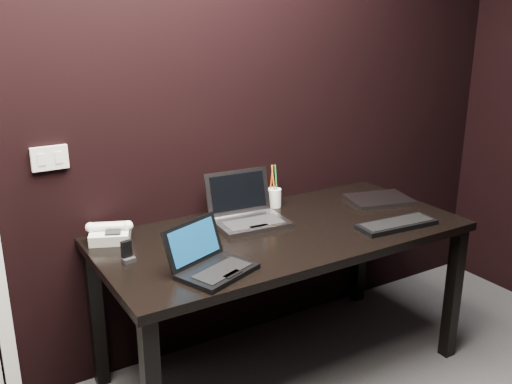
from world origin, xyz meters
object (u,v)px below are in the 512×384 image
desk (283,245)px  desk_phone (110,233)px  netbook (211,263)px  silver_laptop (247,214)px  mobile_phone (127,254)px  ext_keyboard (397,224)px  pen_cup (274,197)px  closed_laptop (379,199)px

desk → desk_phone: desk_phone is taller
desk → netbook: bearing=-155.7°
silver_laptop → mobile_phone: bearing=-168.6°
silver_laptop → ext_keyboard: 0.70m
ext_keyboard → mobile_phone: size_ratio=4.63×
desk → pen_cup: (0.14, 0.30, 0.13)m
desk → closed_laptop: bearing=6.6°
desk → pen_cup: pen_cup is taller
desk_phone → mobile_phone: bearing=-91.5°
pen_cup → desk: bearing=-115.4°
ext_keyboard → closed_laptop: size_ratio=1.09×
ext_keyboard → pen_cup: (-0.34, 0.54, 0.04)m
silver_laptop → desk_phone: 0.64m
ext_keyboard → pen_cup: 0.64m
pen_cup → silver_laptop: bearing=-150.9°
pen_cup → mobile_phone: bearing=-163.5°
netbook → desk_phone: netbook is taller
silver_laptop → pen_cup: 0.27m
netbook → closed_laptop: (1.15, 0.29, -0.03)m
desk → netbook: 0.54m
desk → silver_laptop: size_ratio=4.81×
netbook → mobile_phone: netbook is taller
silver_laptop → ext_keyboard: silver_laptop is taller
silver_laptop → mobile_phone: silver_laptop is taller
silver_laptop → closed_laptop: (0.75, -0.09, -0.03)m
ext_keyboard → silver_laptop: bearing=144.3°
desk → closed_laptop: (0.66, 0.08, 0.09)m
netbook → silver_laptop: bearing=44.6°
mobile_phone → netbook: bearing=-46.5°
silver_laptop → closed_laptop: 0.76m
desk_phone → mobile_phone: desk_phone is taller
desk_phone → pen_cup: size_ratio=0.97×
closed_laptop → desk_phone: 1.40m
closed_laptop → netbook: bearing=-165.6°
netbook → pen_cup: (0.63, 0.52, 0.01)m
silver_laptop → desk_phone: silver_laptop is taller
mobile_phone → pen_cup: size_ratio=0.39×
desk_phone → silver_laptop: bearing=-10.4°
closed_laptop → mobile_phone: bearing=-178.5°
ext_keyboard → desk_phone: 1.31m
pen_cup → netbook: bearing=-140.4°
desk_phone → mobile_phone: size_ratio=2.48×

